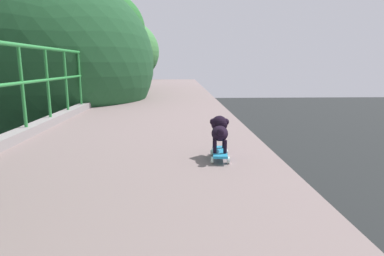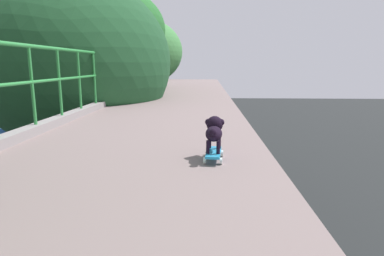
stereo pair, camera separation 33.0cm
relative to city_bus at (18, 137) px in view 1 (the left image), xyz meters
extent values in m
cube|color=gray|center=(9.83, -18.38, 3.46)|extent=(3.17, 37.61, 0.39)
cylinder|color=green|center=(8.30, -16.27, 4.31)|extent=(0.04, 0.04, 1.08)
cylinder|color=green|center=(8.30, -15.43, 4.31)|extent=(0.04, 0.04, 1.08)
cylinder|color=green|center=(8.30, -14.58, 4.31)|extent=(0.04, 0.04, 1.08)
cylinder|color=green|center=(8.30, -13.74, 4.31)|extent=(0.04, 0.04, 1.08)
cylinder|color=green|center=(8.30, -12.90, 4.31)|extent=(0.04, 0.04, 1.08)
cylinder|color=green|center=(8.30, -12.06, 4.31)|extent=(0.04, 0.04, 1.08)
cylinder|color=green|center=(8.30, -11.21, 4.31)|extent=(0.04, 0.04, 1.08)
cylinder|color=green|center=(8.30, -10.37, 4.31)|extent=(0.04, 0.04, 1.08)
cylinder|color=green|center=(8.30, -9.53, 4.31)|extent=(0.04, 0.04, 1.08)
cylinder|color=green|center=(8.30, -8.68, 4.31)|extent=(0.04, 0.04, 1.08)
cylinder|color=green|center=(8.30, -7.84, 4.31)|extent=(0.04, 0.04, 1.08)
cylinder|color=green|center=(8.30, -7.00, 4.31)|extent=(0.04, 0.04, 1.08)
cylinder|color=green|center=(8.30, -6.16, 4.31)|extent=(0.04, 0.04, 1.08)
cylinder|color=green|center=(8.30, -5.31, 4.31)|extent=(0.04, 0.04, 1.08)
cylinder|color=green|center=(8.30, -4.47, 4.31)|extent=(0.04, 0.04, 1.08)
cylinder|color=green|center=(8.30, -3.63, 4.31)|extent=(0.04, 0.04, 1.08)
cylinder|color=green|center=(8.30, -2.78, 4.31)|extent=(0.04, 0.04, 1.08)
cylinder|color=green|center=(8.30, -1.94, 4.31)|extent=(0.04, 0.04, 1.08)
cylinder|color=green|center=(8.30, -1.10, 4.31)|extent=(0.04, 0.04, 1.08)
cube|color=#21508A|center=(0.00, 0.00, -0.08)|extent=(2.47, 10.03, 2.90)
cube|color=black|center=(0.00, 0.00, 0.43)|extent=(2.49, 9.23, 0.70)
cylinder|color=black|center=(1.18, 3.51, -1.33)|extent=(0.28, 0.96, 0.96)
cylinder|color=black|center=(-1.18, 3.51, -1.33)|extent=(0.28, 0.96, 0.96)
cylinder|color=black|center=(1.18, -2.76, -1.33)|extent=(0.28, 0.96, 0.96)
cylinder|color=#55312F|center=(6.87, -11.32, 0.65)|extent=(0.42, 0.42, 4.92)
ellipsoid|color=#22512D|center=(6.87, -11.32, 4.66)|extent=(5.60, 5.60, 4.86)
cylinder|color=#523427|center=(6.90, -7.63, 1.47)|extent=(0.59, 0.59, 6.57)
ellipsoid|color=#2A6F2F|center=(6.90, -7.63, 5.96)|extent=(4.36, 4.36, 3.26)
cylinder|color=#4E4128|center=(6.49, 2.03, 1.12)|extent=(0.57, 0.57, 5.86)
ellipsoid|color=#478E47|center=(6.49, 2.03, 5.47)|extent=(5.13, 5.13, 4.41)
cube|color=#2491C5|center=(10.78, -17.48, 3.73)|extent=(0.18, 0.43, 0.02)
cylinder|color=white|center=(10.87, -17.35, 3.69)|extent=(0.03, 0.07, 0.07)
cylinder|color=white|center=(10.71, -17.34, 3.69)|extent=(0.03, 0.07, 0.07)
cylinder|color=white|center=(10.85, -17.62, 3.69)|extent=(0.03, 0.07, 0.07)
cylinder|color=white|center=(10.69, -17.61, 3.69)|extent=(0.03, 0.07, 0.07)
cylinder|color=black|center=(10.84, -17.36, 3.81)|extent=(0.04, 0.04, 0.13)
cylinder|color=black|center=(10.74, -17.35, 3.81)|extent=(0.04, 0.04, 0.13)
cylinder|color=black|center=(10.82, -17.57, 3.81)|extent=(0.04, 0.04, 0.13)
cylinder|color=black|center=(10.72, -17.56, 3.81)|extent=(0.04, 0.04, 0.13)
ellipsoid|color=black|center=(10.78, -17.46, 3.92)|extent=(0.19, 0.30, 0.15)
sphere|color=black|center=(10.79, -17.34, 4.00)|extent=(0.17, 0.17, 0.17)
ellipsoid|color=black|center=(10.80, -17.26, 3.98)|extent=(0.07, 0.08, 0.05)
sphere|color=black|center=(10.86, -17.34, 4.02)|extent=(0.07, 0.07, 0.07)
sphere|color=black|center=(10.73, -17.33, 4.02)|extent=(0.07, 0.07, 0.07)
sphere|color=black|center=(10.77, -17.61, 3.97)|extent=(0.08, 0.08, 0.08)
camera|label=1|loc=(10.37, -20.63, 4.61)|focal=30.09mm
camera|label=2|loc=(10.70, -20.63, 4.61)|focal=30.09mm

